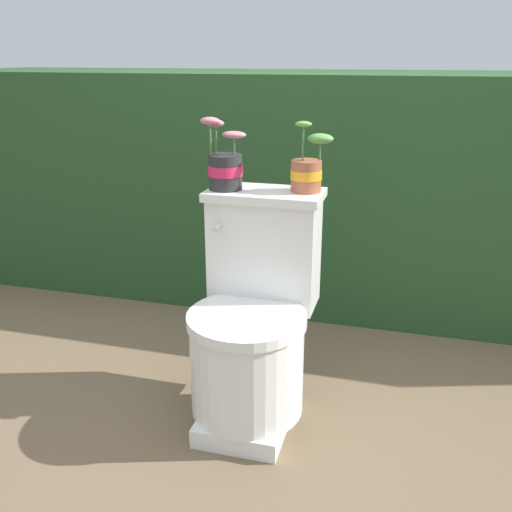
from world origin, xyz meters
TOP-DOWN VIEW (x-y plane):
  - ground_plane at (0.00, 0.00)m, footprint 12.00×12.00m
  - hedge_backdrop at (0.00, 1.33)m, footprint 4.17×0.93m
  - toilet at (-0.01, 0.06)m, footprint 0.41×0.56m
  - potted_plant_left at (-0.15, 0.20)m, footprint 0.15×0.12m
  - potted_plant_midleft at (0.14, 0.24)m, footprint 0.14×0.11m

SIDE VIEW (x-z plane):
  - ground_plane at x=0.00m, z-range 0.00..0.00m
  - toilet at x=-0.01m, z-range -0.05..0.76m
  - hedge_backdrop at x=0.00m, z-range 0.00..1.18m
  - potted_plant_midleft at x=0.14m, z-range 0.77..1.01m
  - potted_plant_left at x=-0.15m, z-range 0.77..1.02m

